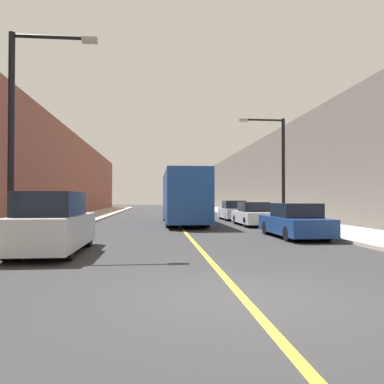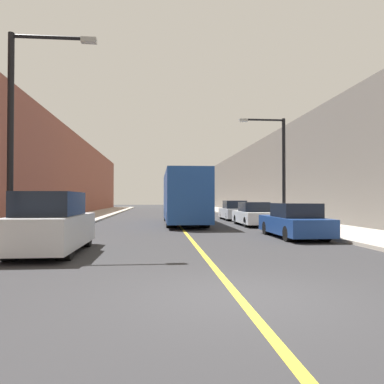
% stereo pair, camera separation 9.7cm
% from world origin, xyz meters
% --- Properties ---
extents(ground_plane, '(200.00, 200.00, 0.00)m').
position_xyz_m(ground_plane, '(0.00, 0.00, 0.00)').
color(ground_plane, '#2D2D30').
extents(sidewalk_left, '(3.96, 72.00, 0.14)m').
position_xyz_m(sidewalk_left, '(-7.76, 30.00, 0.07)').
color(sidewalk_left, '#B2AA9E').
rests_on(sidewalk_left, ground).
extents(sidewalk_right, '(3.96, 72.00, 0.14)m').
position_xyz_m(sidewalk_right, '(7.76, 30.00, 0.07)').
color(sidewalk_right, '#B2AA9E').
rests_on(sidewalk_right, ground).
extents(building_row_left, '(4.00, 72.00, 8.43)m').
position_xyz_m(building_row_left, '(-11.74, 30.00, 4.21)').
color(building_row_left, brown).
rests_on(building_row_left, ground).
extents(building_row_right, '(4.00, 72.00, 8.15)m').
position_xyz_m(building_row_right, '(11.74, 30.00, 4.07)').
color(building_row_right, '#66605B').
rests_on(building_row_right, ground).
extents(road_center_line, '(0.16, 72.00, 0.01)m').
position_xyz_m(road_center_line, '(0.00, 30.00, 0.00)').
color(road_center_line, gold).
rests_on(road_center_line, ground).
extents(bus, '(2.54, 11.23, 3.46)m').
position_xyz_m(bus, '(0.38, 19.01, 1.84)').
color(bus, '#1E4793').
rests_on(bus, ground).
extents(parked_suv_left, '(1.85, 4.68, 1.91)m').
position_xyz_m(parked_suv_left, '(-4.69, 5.65, 0.88)').
color(parked_suv_left, silver).
rests_on(parked_suv_left, ground).
extents(car_right_near, '(1.83, 4.74, 1.51)m').
position_xyz_m(car_right_near, '(4.56, 9.47, 0.68)').
color(car_right_near, navy).
rests_on(car_right_near, ground).
extents(car_right_mid, '(1.75, 4.64, 1.49)m').
position_xyz_m(car_right_mid, '(4.62, 16.78, 0.68)').
color(car_right_mid, silver).
rests_on(car_right_mid, ground).
extents(car_right_far, '(1.80, 4.27, 1.56)m').
position_xyz_m(car_right_far, '(4.71, 23.07, 0.70)').
color(car_right_far, silver).
rests_on(car_right_far, ground).
extents(street_lamp_left, '(2.79, 0.24, 6.90)m').
position_xyz_m(street_lamp_left, '(-5.82, 6.01, 4.14)').
color(street_lamp_left, black).
rests_on(street_lamp_left, sidewalk_left).
extents(street_lamp_right, '(2.79, 0.24, 6.35)m').
position_xyz_m(street_lamp_right, '(5.80, 15.22, 3.85)').
color(street_lamp_right, black).
rests_on(street_lamp_right, sidewalk_right).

